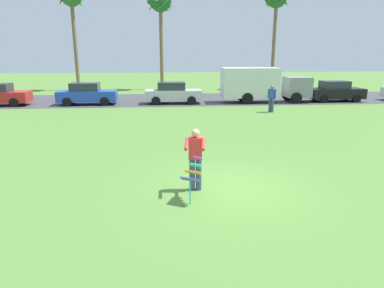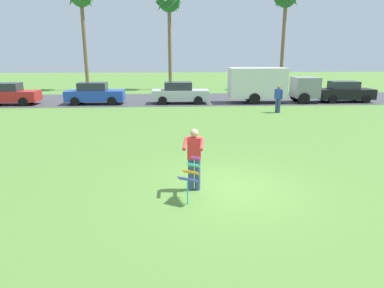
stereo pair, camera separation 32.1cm
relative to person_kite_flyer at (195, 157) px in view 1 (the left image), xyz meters
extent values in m
plane|color=#568438|center=(0.97, 0.09, -0.95)|extent=(120.00, 120.00, 0.00)
cube|color=#424247|center=(0.97, 19.34, -0.95)|extent=(120.00, 8.00, 0.01)
cylinder|color=#384772|center=(0.09, 0.01, -0.50)|extent=(0.16, 0.16, 0.90)
cylinder|color=#384772|center=(-0.09, 0.03, -0.50)|extent=(0.16, 0.16, 0.90)
cube|color=red|center=(0.00, 0.02, 0.25)|extent=(0.39, 0.27, 0.60)
sphere|color=tan|center=(0.00, 0.02, 0.67)|extent=(0.22, 0.22, 0.22)
cylinder|color=red|center=(0.18, -0.26, 0.43)|extent=(0.18, 0.59, 0.24)
cylinder|color=red|center=(-0.25, -0.19, 0.43)|extent=(0.18, 0.59, 0.24)
cube|color=#D83399|center=(0.01, -0.48, 0.12)|extent=(0.26, 0.23, 0.12)
cube|color=#33BFBF|center=(-0.06, -0.63, -0.02)|extent=(0.35, 0.28, 0.12)
cube|color=orange|center=(-0.14, -0.77, -0.15)|extent=(0.43, 0.32, 0.12)
cube|color=#4C4CCC|center=(-0.22, -0.91, -0.29)|extent=(0.52, 0.37, 0.12)
cylinder|color=#33BFBF|center=(-0.22, -0.91, -0.62)|extent=(0.04, 0.04, 0.66)
cylinder|color=black|center=(-11.19, 17.78, -0.63)|extent=(0.65, 0.24, 0.64)
cylinder|color=black|center=(-11.15, 16.16, -0.63)|extent=(0.65, 0.24, 0.64)
cube|color=#2347B7|center=(-6.22, 16.94, -0.31)|extent=(4.22, 1.75, 0.76)
cube|color=#282D38|center=(-6.37, 16.93, 0.35)|extent=(2.03, 1.42, 0.60)
cylinder|color=black|center=(-4.93, 17.76, -0.63)|extent=(0.64, 0.23, 0.64)
cylinder|color=black|center=(-4.91, 16.14, -0.63)|extent=(0.64, 0.23, 0.64)
cylinder|color=black|center=(-7.53, 17.73, -0.63)|extent=(0.64, 0.23, 0.64)
cylinder|color=black|center=(-7.51, 16.11, -0.63)|extent=(0.64, 0.23, 0.64)
cube|color=silver|center=(0.08, 16.94, -0.31)|extent=(4.23, 1.77, 0.76)
cube|color=#282D38|center=(-0.07, 16.94, 0.35)|extent=(2.04, 1.43, 0.60)
cylinder|color=black|center=(1.40, 17.72, -0.63)|extent=(0.64, 0.23, 0.64)
cylinder|color=black|center=(1.37, 16.11, -0.63)|extent=(0.64, 0.23, 0.64)
cylinder|color=black|center=(-1.21, 17.77, -0.63)|extent=(0.64, 0.23, 0.64)
cylinder|color=black|center=(-1.23, 16.15, -0.63)|extent=(0.64, 0.23, 0.64)
cube|color=gray|center=(9.59, 16.87, 0.22)|extent=(1.84, 1.94, 1.50)
cube|color=silver|center=(5.89, 16.95, 0.57)|extent=(4.25, 2.10, 2.20)
cylinder|color=black|center=(9.26, 17.79, -0.53)|extent=(0.85, 0.30, 0.84)
cylinder|color=black|center=(9.22, 15.96, -0.53)|extent=(0.85, 0.30, 0.84)
cylinder|color=black|center=(5.56, 17.88, -0.53)|extent=(0.85, 0.30, 0.84)
cylinder|color=black|center=(5.51, 16.04, -0.53)|extent=(0.85, 0.30, 0.84)
cube|color=black|center=(12.79, 16.94, -0.31)|extent=(4.20, 1.71, 0.76)
cube|color=#282D38|center=(12.64, 16.94, 0.35)|extent=(2.02, 1.40, 0.60)
cylinder|color=black|center=(14.09, 17.75, -0.63)|extent=(0.64, 0.22, 0.64)
cylinder|color=black|center=(14.10, 16.13, -0.63)|extent=(0.64, 0.22, 0.64)
cylinder|color=black|center=(11.49, 17.74, -0.63)|extent=(0.64, 0.22, 0.64)
cylinder|color=black|center=(11.49, 16.13, -0.63)|extent=(0.64, 0.22, 0.64)
cylinder|color=brown|center=(-9.21, 27.45, 3.48)|extent=(0.36, 0.36, 8.86)
cone|color=#2D6B2D|center=(-8.26, 27.45, 7.66)|extent=(0.44, 1.56, 1.28)
cone|color=#2D6B2D|center=(-8.91, 28.36, 7.66)|extent=(1.62, 0.90, 1.28)
cone|color=#2D6B2D|center=(-9.97, 28.01, 7.66)|extent=(1.27, 1.52, 1.28)
cylinder|color=brown|center=(-0.68, 27.44, 3.27)|extent=(0.36, 0.36, 8.44)
sphere|color=#236028|center=(-0.68, 27.44, 7.69)|extent=(2.10, 2.10, 2.10)
cone|color=#236028|center=(0.27, 27.44, 7.24)|extent=(0.44, 1.56, 1.28)
cone|color=#236028|center=(-0.38, 28.34, 7.24)|extent=(1.62, 0.90, 1.28)
cone|color=#236028|center=(-1.44, 28.00, 7.24)|extent=(1.27, 1.52, 1.28)
cone|color=#236028|center=(-1.44, 26.88, 7.24)|extent=(1.27, 1.52, 1.28)
cone|color=#236028|center=(-0.38, 26.54, 7.24)|extent=(1.62, 0.90, 1.28)
cylinder|color=brown|center=(10.87, 26.89, 3.49)|extent=(0.36, 0.36, 8.89)
cone|color=#236028|center=(11.82, 26.89, 7.69)|extent=(0.44, 1.56, 1.28)
cone|color=#236028|center=(11.17, 27.80, 7.69)|extent=(1.62, 0.90, 1.28)
cone|color=#236028|center=(10.10, 27.45, 7.69)|extent=(1.27, 1.52, 1.28)
cone|color=#236028|center=(10.10, 26.34, 7.69)|extent=(1.27, 1.52, 1.28)
cone|color=#236028|center=(11.17, 25.99, 7.69)|extent=(1.62, 0.90, 1.28)
cylinder|color=#384772|center=(6.11, 12.52, -0.50)|extent=(0.16, 0.16, 0.90)
cylinder|color=#384772|center=(6.24, 12.39, -0.50)|extent=(0.16, 0.16, 0.90)
cube|color=#2D4CA5|center=(6.18, 12.46, 0.25)|extent=(0.41, 0.41, 0.60)
sphere|color=#9E7051|center=(6.18, 12.46, 0.67)|extent=(0.22, 0.22, 0.22)
cylinder|color=#2D4CA5|center=(6.00, 12.62, 0.21)|extent=(0.09, 0.09, 0.58)
cylinder|color=#2D4CA5|center=(6.35, 12.29, 0.21)|extent=(0.09, 0.09, 0.58)
camera|label=1|loc=(-0.91, -8.82, 2.73)|focal=32.01mm
camera|label=2|loc=(-0.59, -8.84, 2.73)|focal=32.01mm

